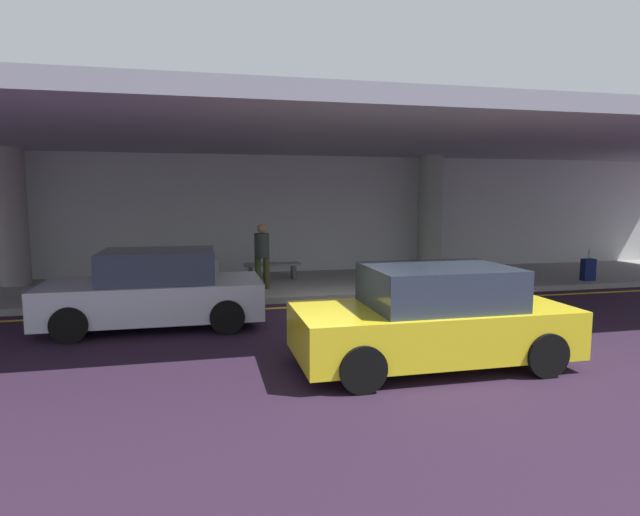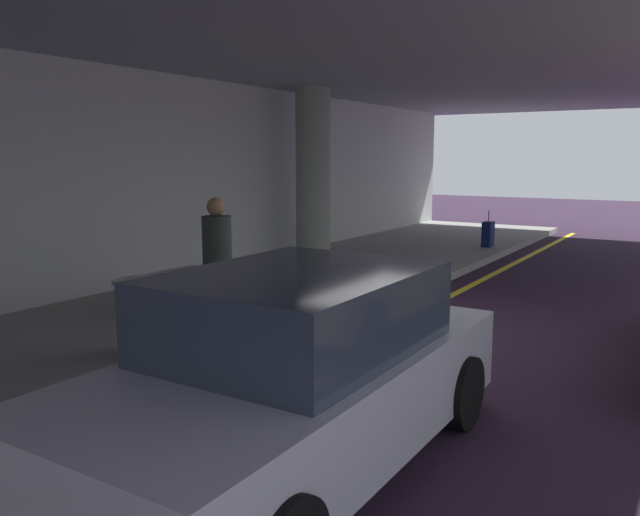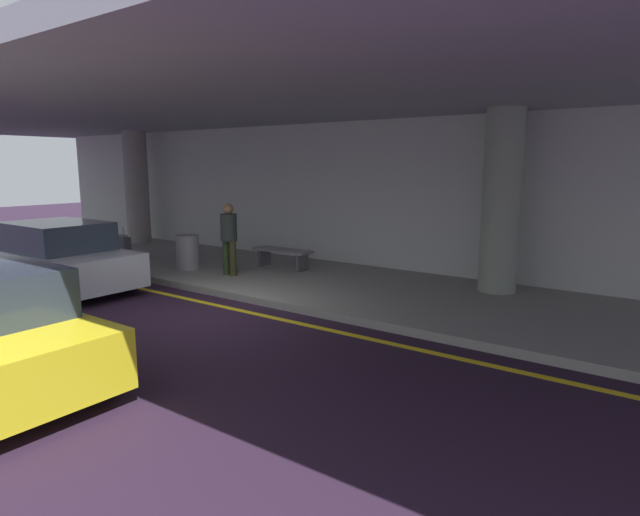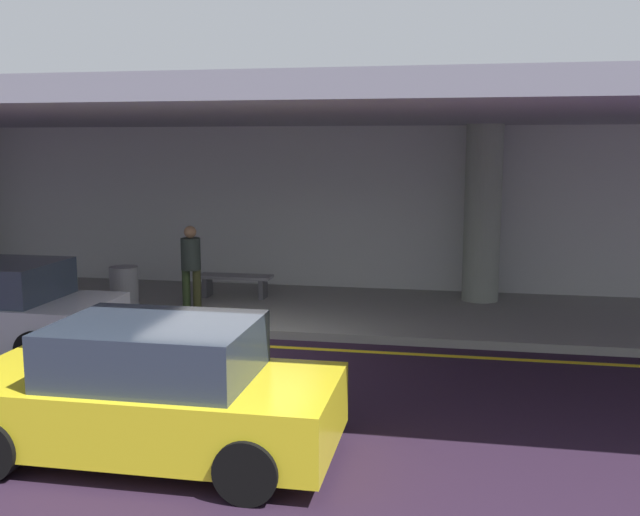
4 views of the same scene
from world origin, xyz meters
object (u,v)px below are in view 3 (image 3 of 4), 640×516
Objects in this scene: car_silver at (57,258)px; trash_bin_steel at (188,252)px; suitcase_upright_primary at (124,248)px; bench_metal at (282,254)px; support_column_far_left at (137,187)px; support_column_left_mid at (501,202)px; traveler_with_luggage at (229,234)px.

car_silver is 2.94m from trash_bin_steel.
car_silver is at bearing -47.60° from suitcase_upright_primary.
car_silver reaches higher than bench_metal.
support_column_far_left is at bearing 174.10° from bench_metal.
car_silver reaches higher than suitcase_upright_primary.
car_silver is at bearing -110.29° from trash_bin_steel.
bench_metal is 1.88× the size of trash_bin_steel.
support_column_far_left is at bearing -54.98° from car_silver.
traveler_with_luggage is at bearing -159.40° from support_column_left_mid.
car_silver is 4.56× the size of suitcase_upright_primary.
car_silver is 5.10m from bench_metal.
bench_metal is (0.44, 1.39, -0.61)m from traveler_with_luggage.
bench_metal is at bearing -148.29° from traveler_with_luggage.
traveler_with_luggage is 1.58m from bench_metal.
support_column_far_left is at bearing 180.00° from support_column_left_mid.
support_column_left_mid is 5.40m from bench_metal.
support_column_far_left and support_column_left_mid have the same top height.
bench_metal is (4.28, 1.62, 0.04)m from suitcase_upright_primary.
suitcase_upright_primary is 2.46m from trash_bin_steel.
support_column_left_mid is 6.03m from traveler_with_luggage.
support_column_left_mid is at bearing -152.37° from car_silver.
bench_metal is at bearing -5.90° from support_column_far_left.
trash_bin_steel is (-6.96, -2.19, -1.40)m from support_column_left_mid.
trash_bin_steel is at bearing -162.57° from support_column_left_mid.
support_column_far_left reaches higher than traveler_with_luggage.
suitcase_upright_primary is 0.56× the size of bench_metal.
traveler_with_luggage reaches higher than bench_metal.
traveler_with_luggage is at bearing -107.70° from bench_metal.
traveler_with_luggage is (6.41, -2.10, -0.86)m from support_column_far_left.
support_column_far_left reaches higher than trash_bin_steel.
bench_metal is (-5.14, -0.71, -1.47)m from support_column_left_mid.
suitcase_upright_primary is at bearing -37.22° from traveler_with_luggage.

